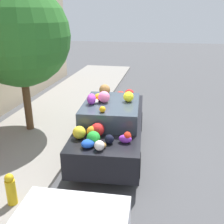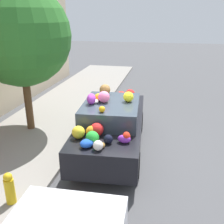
{
  "view_description": "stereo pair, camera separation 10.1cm",
  "coord_description": "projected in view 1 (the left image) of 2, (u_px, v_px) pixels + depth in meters",
  "views": [
    {
      "loc": [
        -6.77,
        -1.25,
        3.76
      ],
      "look_at": [
        0.0,
        0.08,
        1.14
      ],
      "focal_mm": 42.0,
      "sensor_mm": 36.0,
      "label": 1
    },
    {
      "loc": [
        -6.75,
        -1.35,
        3.76
      ],
      "look_at": [
        0.0,
        0.08,
        1.14
      ],
      "focal_mm": 42.0,
      "sensor_mm": 36.0,
      "label": 2
    }
  ],
  "objects": [
    {
      "name": "ground_plane",
      "position": [
        115.0,
        148.0,
        7.77
      ],
      "size": [
        60.0,
        60.0,
        0.0
      ],
      "primitive_type": "plane",
      "color": "#4C4C4F"
    },
    {
      "name": "sidewalk_curb",
      "position": [
        30.0,
        139.0,
        8.24
      ],
      "size": [
        24.0,
        3.2,
        0.11
      ],
      "color": "gray",
      "rests_on": "ground"
    },
    {
      "name": "street_tree",
      "position": [
        19.0,
        36.0,
        7.77
      ],
      "size": [
        3.05,
        3.05,
        4.54
      ],
      "color": "brown",
      "rests_on": "sidewalk_curb"
    },
    {
      "name": "fire_hydrant",
      "position": [
        11.0,
        189.0,
        5.24
      ],
      "size": [
        0.2,
        0.2,
        0.7
      ],
      "color": "gold",
      "rests_on": "sidewalk_curb"
    },
    {
      "name": "art_car",
      "position": [
        112.0,
        124.0,
        7.45
      ],
      "size": [
        4.48,
        2.0,
        1.81
      ],
      "rotation": [
        0.0,
        0.0,
        0.07
      ],
      "color": "black",
      "rests_on": "ground"
    }
  ]
}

